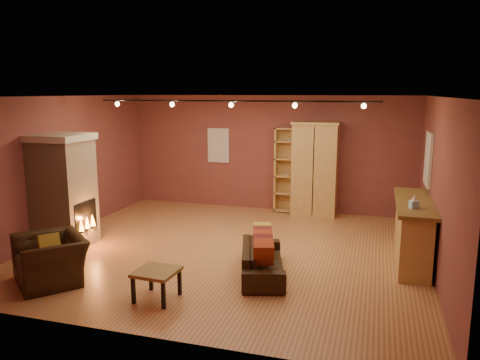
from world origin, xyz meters
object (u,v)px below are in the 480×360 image
(bar_counter, at_px, (412,231))
(coffee_table, at_px, (157,274))
(loveseat, at_px, (263,254))
(armchair, at_px, (50,252))
(bookcase, at_px, (293,169))
(armoire, at_px, (315,169))
(fireplace, at_px, (64,191))

(bar_counter, xyz_separation_m, coffee_table, (-3.52, -2.61, -0.18))
(bar_counter, relative_size, loveseat, 1.31)
(coffee_table, bearing_deg, bar_counter, 36.50)
(armchair, height_order, coffee_table, armchair)
(bookcase, distance_m, armchair, 6.02)
(bar_counter, bearing_deg, armoire, 127.63)
(bookcase, height_order, armoire, armoire)
(fireplace, height_order, coffee_table, fireplace)
(coffee_table, bearing_deg, armchair, 176.99)
(bar_counter, distance_m, armchair, 5.91)
(coffee_table, bearing_deg, armoire, 74.09)
(bookcase, xyz_separation_m, armoire, (0.55, -0.17, 0.07))
(loveseat, xyz_separation_m, armchair, (-3.04, -1.20, 0.13))
(bar_counter, height_order, coffee_table, bar_counter)
(bookcase, relative_size, bar_counter, 0.91)
(fireplace, height_order, armchair, fireplace)
(loveseat, bearing_deg, fireplace, 69.51)
(bar_counter, xyz_separation_m, armchair, (-5.35, -2.51, -0.07))
(fireplace, bearing_deg, coffee_table, -31.54)
(bar_counter, height_order, loveseat, bar_counter)
(fireplace, xyz_separation_m, bookcase, (3.66, 3.74, -0.02))
(loveseat, bearing_deg, bookcase, -11.32)
(coffee_table, bearing_deg, loveseat, 46.96)
(fireplace, bearing_deg, loveseat, -5.39)
(armoire, bearing_deg, fireplace, -139.71)
(fireplace, height_order, armoire, armoire)
(armoire, distance_m, coffee_table, 5.50)
(bar_counter, bearing_deg, coffee_table, -143.50)
(bar_counter, bearing_deg, loveseat, -150.47)
(armoire, height_order, armchair, armoire)
(fireplace, distance_m, loveseat, 4.01)
(fireplace, relative_size, bar_counter, 0.95)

